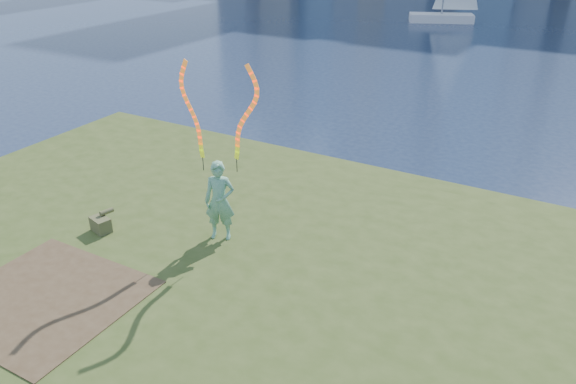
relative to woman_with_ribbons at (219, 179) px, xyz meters
The scene contains 6 objects.
ground 2.30m from the woman_with_ribbons, 18.69° to the right, with size 320.00×320.00×0.00m, color #1B2944.
grassy_knoll 3.19m from the woman_with_ribbons, 75.46° to the right, with size 20.00×18.00×0.80m.
dirt_patch 4.00m from the woman_with_ribbons, 114.35° to the right, with size 3.20×3.00×0.02m, color #47331E.
woman_with_ribbons is the anchor object (origin of this frame).
canvas_bag 2.97m from the woman_with_ribbons, 155.68° to the right, with size 0.53×0.59×0.44m.
sailboat 33.84m from the woman_with_ribbons, 97.31° to the left, with size 4.69×3.05×7.22m.
Camera 1 is at (5.78, -8.25, 7.15)m, focal length 35.00 mm.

